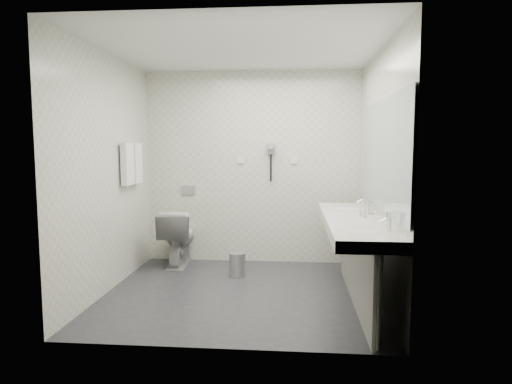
{
  "coord_description": "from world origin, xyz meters",
  "views": [
    {
      "loc": [
        0.55,
        -4.49,
        1.53
      ],
      "look_at": [
        0.15,
        0.15,
        1.05
      ],
      "focal_mm": 31.12,
      "sensor_mm": 36.0,
      "label": 1
    }
  ],
  "objects": [
    {
      "name": "wall_right",
      "position": [
        1.4,
        0.0,
        1.25
      ],
      "size": [
        0.0,
        2.6,
        2.6
      ],
      "primitive_type": "plane",
      "rotation": [
        1.57,
        0.0,
        -1.57
      ],
      "color": "beige",
      "rests_on": "floor"
    },
    {
      "name": "wall_back",
      "position": [
        0.0,
        1.3,
        1.25
      ],
      "size": [
        2.8,
        0.0,
        2.8
      ],
      "primitive_type": "plane",
      "rotation": [
        1.57,
        0.0,
        0.0
      ],
      "color": "beige",
      "rests_on": "floor"
    },
    {
      "name": "towel_far",
      "position": [
        -1.34,
        0.69,
        1.33
      ],
      "size": [
        0.07,
        0.24,
        0.48
      ],
      "primitive_type": "cube",
      "color": "white",
      "rests_on": "towel_rail"
    },
    {
      "name": "floor",
      "position": [
        0.0,
        0.0,
        0.0
      ],
      "size": [
        2.8,
        2.8,
        0.0
      ],
      "primitive_type": "plane",
      "color": "#29292E",
      "rests_on": "ground"
    },
    {
      "name": "pedal_bin",
      "position": [
        -0.11,
        0.57,
        0.13
      ],
      "size": [
        0.2,
        0.2,
        0.27
      ],
      "primitive_type": "cylinder",
      "rotation": [
        0.0,
        0.0,
        -0.05
      ],
      "color": "#B2B5BA",
      "rests_on": "floor"
    },
    {
      "name": "soap_bottle_c",
      "position": [
        1.23,
        -0.19,
        0.9
      ],
      "size": [
        0.04,
        0.04,
        0.11
      ],
      "primitive_type": "imported",
      "rotation": [
        0.0,
        0.0,
        0.02
      ],
      "color": "beige",
      "rests_on": "vanity_counter"
    },
    {
      "name": "ceiling",
      "position": [
        0.0,
        0.0,
        2.5
      ],
      "size": [
        2.8,
        2.8,
        0.0
      ],
      "primitive_type": "plane",
      "rotation": [
        3.14,
        0.0,
        0.0
      ],
      "color": "silver",
      "rests_on": "wall_back"
    },
    {
      "name": "mirror",
      "position": [
        1.39,
        -0.2,
        1.45
      ],
      "size": [
        0.02,
        2.2,
        1.05
      ],
      "primitive_type": "cube",
      "color": "#B2BCC6",
      "rests_on": "wall_right"
    },
    {
      "name": "vanity_panel",
      "position": [
        1.15,
        -0.2,
        0.38
      ],
      "size": [
        0.03,
        2.15,
        0.75
      ],
      "primitive_type": "cube",
      "color": "gray",
      "rests_on": "floor"
    },
    {
      "name": "toilet",
      "position": [
        -0.93,
        1.0,
        0.36
      ],
      "size": [
        0.44,
        0.73,
        0.73
      ],
      "primitive_type": "imported",
      "rotation": [
        0.0,
        0.0,
        3.18
      ],
      "color": "silver",
      "rests_on": "floor"
    },
    {
      "name": "dryer_cord",
      "position": [
        0.25,
        1.26,
        1.25
      ],
      "size": [
        0.02,
        0.02,
        0.35
      ],
      "primitive_type": "cylinder",
      "color": "black",
      "rests_on": "dryer_cradle"
    },
    {
      "name": "vanity_post_near",
      "position": [
        1.18,
        -1.24,
        0.38
      ],
      "size": [
        0.06,
        0.06,
        0.75
      ],
      "primitive_type": "cylinder",
      "color": "silver",
      "rests_on": "floor"
    },
    {
      "name": "soap_bottle_a",
      "position": [
        1.21,
        -0.12,
        0.9
      ],
      "size": [
        0.04,
        0.04,
        0.09
      ],
      "primitive_type": "imported",
      "rotation": [
        0.0,
        0.0,
        -0.05
      ],
      "color": "beige",
      "rests_on": "vanity_counter"
    },
    {
      "name": "glass_left",
      "position": [
        1.33,
        0.03,
        0.91
      ],
      "size": [
        0.07,
        0.07,
        0.12
      ],
      "primitive_type": "cylinder",
      "rotation": [
        0.0,
        0.0,
        0.15
      ],
      "color": "silver",
      "rests_on": "vanity_counter"
    },
    {
      "name": "vanity_post_far",
      "position": [
        1.18,
        0.84,
        0.38
      ],
      "size": [
        0.06,
        0.06,
        0.75
      ],
      "primitive_type": "cylinder",
      "color": "silver",
      "rests_on": "floor"
    },
    {
      "name": "dryer_barrel",
      "position": [
        0.25,
        1.2,
        1.53
      ],
      "size": [
        0.08,
        0.14,
        0.08
      ],
      "primitive_type": "cylinder",
      "rotation": [
        1.57,
        0.0,
        0.0
      ],
      "color": "gray",
      "rests_on": "dryer_cradle"
    },
    {
      "name": "switch_plate_a",
      "position": [
        -0.15,
        1.29,
        1.35
      ],
      "size": [
        0.09,
        0.02,
        0.09
      ],
      "primitive_type": "cube",
      "color": "silver",
      "rests_on": "wall_back"
    },
    {
      "name": "faucet_far",
      "position": [
        1.32,
        0.45,
        0.92
      ],
      "size": [
        0.04,
        0.04,
        0.15
      ],
      "primitive_type": "cylinder",
      "color": "silver",
      "rests_on": "vanity_counter"
    },
    {
      "name": "dryer_cradle",
      "position": [
        0.25,
        1.27,
        1.5
      ],
      "size": [
        0.1,
        0.04,
        0.14
      ],
      "primitive_type": "cube",
      "color": "gray",
      "rests_on": "wall_back"
    },
    {
      "name": "wall_front",
      "position": [
        0.0,
        -1.3,
        1.25
      ],
      "size": [
        2.8,
        0.0,
        2.8
      ],
      "primitive_type": "plane",
      "rotation": [
        -1.57,
        0.0,
        0.0
      ],
      "color": "beige",
      "rests_on": "floor"
    },
    {
      "name": "flush_plate",
      "position": [
        -0.85,
        1.29,
        0.95
      ],
      "size": [
        0.18,
        0.02,
        0.12
      ],
      "primitive_type": "cube",
      "color": "#B2B5BA",
      "rests_on": "wall_back"
    },
    {
      "name": "basin_near",
      "position": [
        1.12,
        -0.85,
        0.83
      ],
      "size": [
        0.4,
        0.31,
        0.05
      ],
      "primitive_type": "ellipsoid",
      "color": "silver",
      "rests_on": "vanity_counter"
    },
    {
      "name": "towel_rail",
      "position": [
        -1.35,
        0.55,
        1.55
      ],
      "size": [
        0.02,
        0.62,
        0.02
      ],
      "primitive_type": "cylinder",
      "rotation": [
        1.57,
        0.0,
        0.0
      ],
      "color": "silver",
      "rests_on": "wall_left"
    },
    {
      "name": "towel_near",
      "position": [
        -1.34,
        0.41,
        1.33
      ],
      "size": [
        0.07,
        0.24,
        0.48
      ],
      "primitive_type": "cube",
      "color": "white",
      "rests_on": "towel_rail"
    },
    {
      "name": "bin_lid",
      "position": [
        -0.11,
        0.57,
        0.28
      ],
      "size": [
        0.19,
        0.19,
        0.02
      ],
      "primitive_type": "cylinder",
      "color": "#B2B5BA",
      "rests_on": "pedal_bin"
    },
    {
      "name": "vanity_counter",
      "position": [
        1.12,
        -0.2,
        0.8
      ],
      "size": [
        0.55,
        2.2,
        0.1
      ],
      "primitive_type": "cube",
      "color": "silver",
      "rests_on": "floor"
    },
    {
      "name": "basin_far",
      "position": [
        1.12,
        0.45,
        0.83
      ],
      "size": [
        0.4,
        0.31,
        0.05
      ],
      "primitive_type": "ellipsoid",
      "color": "silver",
      "rests_on": "vanity_counter"
    },
    {
      "name": "switch_plate_b",
      "position": [
        0.55,
        1.29,
        1.35
      ],
      "size": [
        0.09,
        0.02,
        0.09
      ],
      "primitive_type": "cube",
      "color": "silver",
      "rests_on": "wall_back"
    },
    {
      "name": "wall_left",
      "position": [
        -1.4,
        0.0,
        1.25
      ],
      "size": [
        0.0,
        2.6,
        2.6
      ],
      "primitive_type": "plane",
      "rotation": [
        1.57,
        0.0,
        1.57
      ],
      "color": "beige",
      "rests_on": "floor"
    },
    {
      "name": "faucet_near",
      "position": [
        1.32,
        -0.85,
        0.92
      ],
      "size": [
        0.04,
        0.04,
        0.15
      ],
      "primitive_type": "cylinder",
      "color": "silver",
      "rests_on": "vanity_counter"
    }
  ]
}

